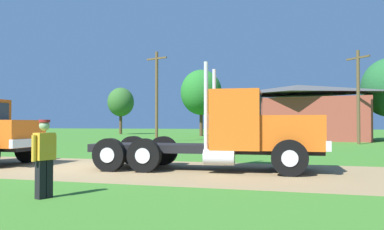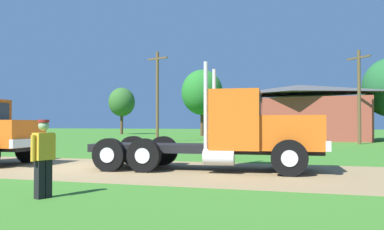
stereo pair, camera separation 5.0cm
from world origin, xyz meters
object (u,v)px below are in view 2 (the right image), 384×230
at_px(visitor_standing_near, 43,155).
at_px(shed_building, 299,113).
at_px(truck_foreground_white, 237,133).
at_px(utility_pole_far, 359,94).
at_px(utility_pole_near, 157,94).

xyz_separation_m(visitor_standing_near, shed_building, (5.25, 33.14, 1.73)).
height_order(visitor_standing_near, shed_building, shed_building).
distance_m(truck_foreground_white, utility_pole_far, 20.90).
distance_m(truck_foreground_white, utility_pole_near, 21.38).
xyz_separation_m(truck_foreground_white, visitor_standing_near, (-3.32, -6.08, -0.36)).
xyz_separation_m(truck_foreground_white, utility_pole_near, (-10.05, 18.63, 2.94)).
xyz_separation_m(shed_building, utility_pole_far, (4.64, -7.40, 1.31)).
relative_size(shed_building, utility_pole_far, 2.02).
relative_size(visitor_standing_near, shed_building, 0.11).
distance_m(shed_building, utility_pole_near, 14.74).
relative_size(truck_foreground_white, utility_pole_near, 1.04).
bearing_deg(utility_pole_far, utility_pole_near, -176.49).
distance_m(visitor_standing_near, shed_building, 33.59).
bearing_deg(shed_building, visitor_standing_near, -99.01).
xyz_separation_m(truck_foreground_white, utility_pole_far, (6.58, 19.65, 2.68)).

